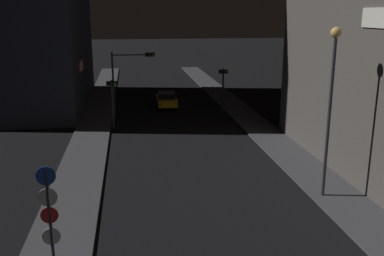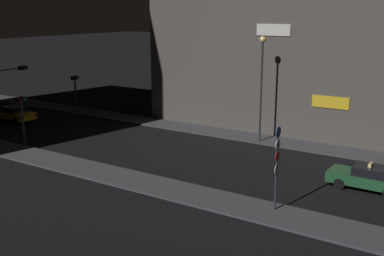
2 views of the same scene
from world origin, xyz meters
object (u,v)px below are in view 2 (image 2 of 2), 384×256
(taxi, at_px, (369,177))
(traffic_light_overhead, at_px, (5,87))
(sign_pole_left, at_px, (277,161))
(traffic_light_right_kerb, at_px, (75,87))
(traffic_light_left_kerb, at_px, (22,110))
(street_lamp_near_block, at_px, (262,72))
(far_car, at_px, (14,113))

(taxi, relative_size, traffic_light_overhead, 0.79)
(traffic_light_overhead, relative_size, sign_pole_left, 1.28)
(traffic_light_right_kerb, xyz_separation_m, sign_pole_left, (-10.85, -25.47, -0.08))
(traffic_light_overhead, xyz_separation_m, sign_pole_left, (-2.43, -24.56, -1.29))
(traffic_light_left_kerb, height_order, street_lamp_near_block, street_lamp_near_block)
(traffic_light_right_kerb, bearing_deg, sign_pole_left, -113.07)
(traffic_light_overhead, bearing_deg, traffic_light_left_kerb, -110.05)
(traffic_light_overhead, xyz_separation_m, traffic_light_left_kerb, (-1.30, -3.55, -1.29))
(traffic_light_left_kerb, relative_size, street_lamp_near_block, 0.47)
(traffic_light_right_kerb, bearing_deg, taxi, -99.93)
(traffic_light_right_kerb, height_order, sign_pole_left, sign_pole_left)
(far_car, relative_size, street_lamp_near_block, 0.55)
(taxi, bearing_deg, traffic_light_right_kerb, 80.07)
(taxi, height_order, street_lamp_near_block, street_lamp_near_block)
(traffic_light_left_kerb, xyz_separation_m, sign_pole_left, (-1.14, -21.00, 0.00))
(traffic_light_overhead, height_order, street_lamp_near_block, street_lamp_near_block)
(traffic_light_left_kerb, bearing_deg, far_car, 57.57)
(taxi, relative_size, street_lamp_near_block, 0.55)
(far_car, xyz_separation_m, traffic_light_overhead, (-3.54, -4.06, 3.30))
(far_car, relative_size, sign_pole_left, 1.02)
(traffic_light_overhead, height_order, traffic_light_right_kerb, traffic_light_overhead)
(traffic_light_overhead, height_order, traffic_light_left_kerb, traffic_light_overhead)
(far_car, bearing_deg, traffic_light_right_kerb, -32.90)
(taxi, xyz_separation_m, far_car, (0.16, 31.89, -0.00))
(taxi, height_order, traffic_light_overhead, traffic_light_overhead)
(traffic_light_overhead, bearing_deg, taxi, -83.07)
(far_car, bearing_deg, taxi, -90.29)
(far_car, xyz_separation_m, traffic_light_right_kerb, (4.87, -3.15, 2.09))
(traffic_light_overhead, xyz_separation_m, traffic_light_right_kerb, (8.42, 0.91, -1.21))
(taxi, distance_m, traffic_light_right_kerb, 29.25)
(street_lamp_near_block, bearing_deg, traffic_light_overhead, 116.93)
(traffic_light_overhead, bearing_deg, street_lamp_near_block, -63.07)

